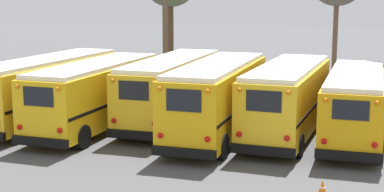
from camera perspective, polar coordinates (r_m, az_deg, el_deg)
ground_plane at (r=27.74m, az=0.05°, el=-3.31°), size 160.00×160.00×0.00m
school_bus_0 at (r=29.87m, az=-13.77°, el=0.81°), size 2.86×10.24×3.23m
school_bus_1 at (r=28.04m, az=-9.21°, el=0.29°), size 2.66×9.74×3.15m
school_bus_2 at (r=28.92m, az=-1.96°, el=0.78°), size 2.76×9.87×3.21m
school_bus_3 at (r=26.15m, az=2.49°, el=-0.09°), size 2.74×9.75×3.34m
school_bus_4 at (r=26.69m, az=9.24°, el=-0.16°), size 2.77×9.52×3.22m
school_bus_5 at (r=26.65m, az=15.51°, el=-0.65°), size 2.68×9.68×2.99m
utility_pole at (r=37.68m, az=-2.60°, el=5.94°), size 1.80×0.36×7.14m
traffic_cone at (r=19.42m, az=12.54°, el=-8.74°), size 0.36×0.36×0.54m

